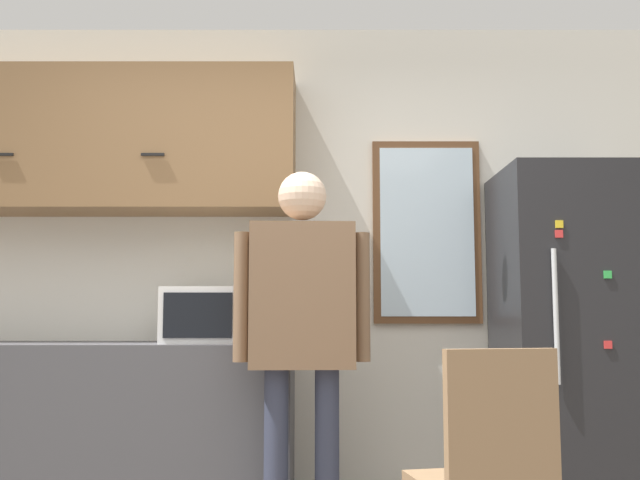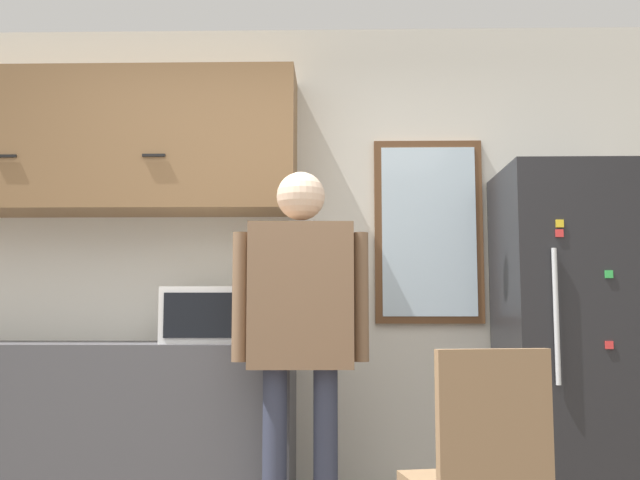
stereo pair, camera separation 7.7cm
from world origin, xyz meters
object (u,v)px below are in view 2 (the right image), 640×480
at_px(person, 300,314).
at_px(chair, 482,472).
at_px(microwave, 214,315).
at_px(refrigerator, 573,344).

xyz_separation_m(person, chair, (0.65, -0.82, -0.53)).
bearing_deg(chair, microwave, -59.79).
bearing_deg(refrigerator, chair, -120.52).
bearing_deg(microwave, person, -41.89).
height_order(refrigerator, chair, refrigerator).
distance_m(person, refrigerator, 1.42).
relative_size(person, chair, 1.83).
distance_m(microwave, chair, 1.75).
relative_size(microwave, refrigerator, 0.27).
bearing_deg(person, chair, -54.16).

